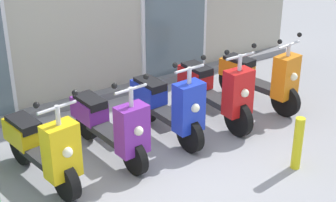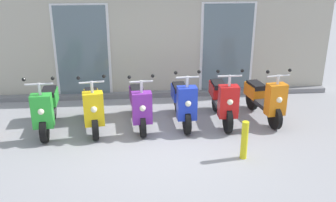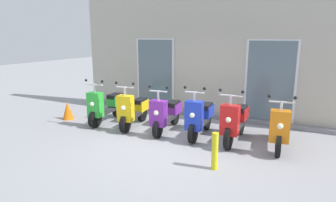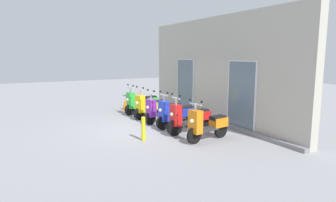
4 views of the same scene
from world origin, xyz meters
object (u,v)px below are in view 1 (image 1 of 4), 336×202
scooter_orange (260,77)px  curb_bollard (298,143)px  scooter_purple (110,124)px  scooter_red (216,91)px  scooter_yellow (42,148)px  scooter_blue (168,105)px

scooter_orange → curb_bollard: bearing=-118.4°
scooter_purple → scooter_red: bearing=1.0°
scooter_yellow → scooter_orange: size_ratio=0.97×
scooter_purple → scooter_orange: scooter_purple is taller
scooter_blue → scooter_red: scooter_red is taller
scooter_blue → curb_bollard: bearing=-60.3°
scooter_purple → curb_bollard: scooter_purple is taller
scooter_blue → scooter_orange: 1.77m
scooter_yellow → scooter_red: bearing=2.5°
scooter_blue → scooter_yellow: bearing=-177.0°
scooter_red → scooter_orange: 0.92m
scooter_purple → scooter_orange: (2.67, 0.08, 0.02)m
scooter_purple → scooter_blue: size_ratio=1.04×
scooter_yellow → curb_bollard: (2.73, -1.46, -0.11)m
scooter_purple → scooter_blue: 0.90m
scooter_orange → scooter_yellow: bearing=-177.4°
scooter_blue → scooter_red: 0.84m
scooter_blue → scooter_red: bearing=1.4°
scooter_yellow → curb_bollard: size_ratio=2.16×
scooter_yellow → curb_bollard: 3.10m
scooter_red → curb_bollard: 1.59m
scooter_red → curb_bollard: (0.05, -1.58, -0.15)m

